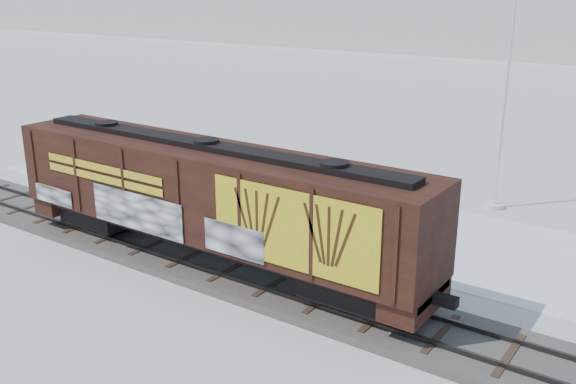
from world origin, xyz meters
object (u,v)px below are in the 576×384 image
Objects in this scene: hopper_railcar at (208,195)px; car_silver at (218,185)px; car_white at (264,197)px; flagpole at (507,107)px; car_dark at (375,209)px.

hopper_railcar is 8.32m from car_silver.
car_white is at bearing -102.85° from car_silver.
flagpole reaches higher than hopper_railcar.
car_silver is at bearing -150.17° from flagpole.
car_white is 5.23m from car_dark.
hopper_railcar is 6.94m from car_white.
hopper_railcar is at bearing -116.89° from flagpole.
car_silver is 2.84m from car_white.
flagpole reaches higher than car_silver.
car_white reaches higher than car_dark.
flagpole is (6.55, 12.92, 1.93)m from hopper_railcar.
car_white is (2.84, -0.06, -0.06)m from car_silver.
flagpole is 7.62m from car_dark.
flagpole is at bearing -71.73° from car_silver.
flagpole is 2.65× the size of car_dark.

